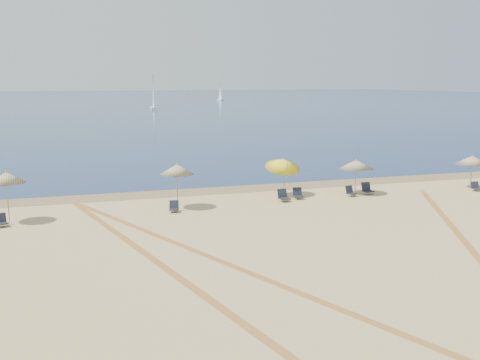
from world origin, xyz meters
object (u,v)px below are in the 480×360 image
(umbrella_3, at_px, (283,163))
(umbrella_4, at_px, (356,164))
(umbrella_5, at_px, (472,160))
(chair_7, at_px, (367,189))
(chair_2, at_px, (1,221))
(chair_3, at_px, (174,207))
(sailboat_1, at_px, (220,95))
(chair_4, at_px, (283,196))
(umbrella_2, at_px, (177,169))
(chair_5, at_px, (298,194))
(chair_8, at_px, (476,187))
(sailboat_0, at_px, (153,99))
(chair_6, at_px, (351,192))
(umbrella_1, at_px, (6,178))

(umbrella_3, bearing_deg, umbrella_4, -9.77)
(umbrella_5, relative_size, chair_7, 3.06)
(chair_2, xyz_separation_m, chair_7, (21.32, 1.63, 0.04))
(chair_3, distance_m, sailboat_1, 184.45)
(umbrella_5, distance_m, chair_4, 13.52)
(umbrella_2, height_order, sailboat_1, sailboat_1)
(chair_5, height_order, chair_7, chair_7)
(chair_3, xyz_separation_m, chair_8, (19.86, -0.11, -0.01))
(chair_8, xyz_separation_m, sailboat_0, (-1.30, 114.79, 2.32))
(umbrella_4, distance_m, chair_6, 1.79)
(chair_4, xyz_separation_m, chair_7, (5.88, 0.42, 0.01))
(sailboat_1, bearing_deg, umbrella_2, -111.28)
(umbrella_2, bearing_deg, umbrella_1, -176.24)
(chair_7, bearing_deg, chair_5, 178.25)
(umbrella_4, height_order, chair_7, umbrella_4)
(umbrella_5, height_order, chair_6, umbrella_5)
(umbrella_5, bearing_deg, chair_8, -109.67)
(chair_6, height_order, sailboat_0, sailboat_0)
(umbrella_4, relative_size, umbrella_5, 0.99)
(umbrella_2, xyz_separation_m, umbrella_3, (6.93, 1.43, -0.17))
(chair_3, bearing_deg, sailboat_0, 94.22)
(sailboat_1, bearing_deg, chair_4, -109.35)
(chair_3, xyz_separation_m, chair_5, (7.86, 1.14, 0.02))
(umbrella_2, relative_size, umbrella_3, 0.96)
(umbrella_4, xyz_separation_m, chair_8, (7.96, -1.50, -1.63))
(umbrella_2, distance_m, chair_4, 6.65)
(chair_3, relative_size, sailboat_1, 0.11)
(umbrella_4, relative_size, sailboat_1, 0.34)
(chair_6, bearing_deg, chair_2, 170.94)
(umbrella_5, height_order, chair_7, umbrella_5)
(chair_4, relative_size, sailboat_1, 0.11)
(sailboat_0, bearing_deg, chair_3, -93.32)
(chair_3, distance_m, chair_5, 7.94)
(chair_2, xyz_separation_m, chair_8, (28.56, 0.37, -0.02))
(umbrella_1, relative_size, umbrella_2, 1.03)
(umbrella_3, relative_size, chair_6, 3.70)
(chair_7, bearing_deg, chair_8, -11.72)
(umbrella_1, height_order, chair_8, umbrella_1)
(umbrella_1, distance_m, umbrella_2, 8.75)
(sailboat_1, bearing_deg, chair_2, -113.81)
(chair_2, relative_size, sailboat_1, 0.12)
(chair_4, height_order, chair_6, chair_4)
(chair_5, xyz_separation_m, sailboat_0, (10.70, 113.54, 2.29))
(umbrella_3, xyz_separation_m, chair_2, (-15.99, -2.66, -1.76))
(chair_5, distance_m, chair_6, 3.44)
(chair_7, bearing_deg, chair_3, -176.64)
(chair_4, bearing_deg, chair_5, 15.10)
(chair_7, xyz_separation_m, sailboat_0, (5.95, 113.53, 2.26))
(umbrella_1, distance_m, chair_5, 16.39)
(umbrella_2, bearing_deg, umbrella_5, -0.09)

